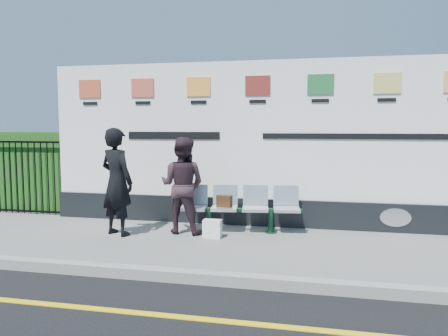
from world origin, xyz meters
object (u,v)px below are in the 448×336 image
(woman_left, at_px, (117,182))
(woman_right, at_px, (182,185))
(bench, at_px, (240,220))
(billboard, at_px, (258,155))

(woman_left, distance_m, woman_right, 1.10)
(bench, xyz_separation_m, woman_right, (-0.95, -0.24, 0.60))
(billboard, height_order, woman_right, billboard)
(billboard, relative_size, bench, 3.92)
(billboard, xyz_separation_m, woman_left, (-2.20, -1.26, -0.40))
(billboard, distance_m, bench, 1.28)
(woman_right, bearing_deg, woman_left, 25.03)
(billboard, relative_size, woman_left, 4.44)
(woman_left, bearing_deg, woman_right, -138.60)
(woman_right, bearing_deg, bench, -160.90)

